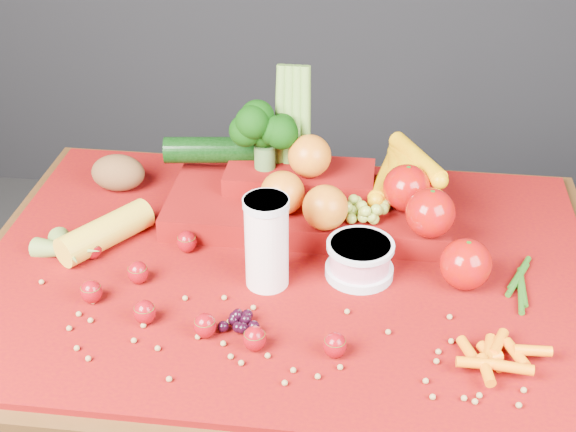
# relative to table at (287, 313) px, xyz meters

# --- Properties ---
(table) EXTENTS (1.10, 0.80, 0.75)m
(table) POSITION_rel_table_xyz_m (0.00, 0.00, 0.00)
(table) COLOR #39230D
(table) RESTS_ON ground
(red_cloth) EXTENTS (1.05, 0.75, 0.01)m
(red_cloth) POSITION_rel_table_xyz_m (0.00, 0.00, 0.10)
(red_cloth) COLOR #770D03
(red_cloth) RESTS_ON table
(milk_glass) EXTENTS (0.08, 0.08, 0.16)m
(milk_glass) POSITION_rel_table_xyz_m (-0.03, -0.05, 0.19)
(milk_glass) COLOR white
(milk_glass) RESTS_ON red_cloth
(yogurt_bowl) EXTENTS (0.12, 0.12, 0.06)m
(yogurt_bowl) POSITION_rel_table_xyz_m (0.13, -0.01, 0.14)
(yogurt_bowl) COLOR silver
(yogurt_bowl) RESTS_ON red_cloth
(strawberry_scatter) EXTENTS (0.48, 0.28, 0.04)m
(strawberry_scatter) POSITION_rel_table_xyz_m (-0.16, -0.13, 0.13)
(strawberry_scatter) COLOR maroon
(strawberry_scatter) RESTS_ON red_cloth
(dark_grape_cluster) EXTENTS (0.06, 0.05, 0.03)m
(dark_grape_cluster) POSITION_rel_table_xyz_m (-0.05, -0.18, 0.12)
(dark_grape_cluster) COLOR black
(dark_grape_cluster) RESTS_ON red_cloth
(soybean_scatter) EXTENTS (0.84, 0.24, 0.01)m
(soybean_scatter) POSITION_rel_table_xyz_m (0.00, -0.20, 0.11)
(soybean_scatter) COLOR olive
(soybean_scatter) RESTS_ON red_cloth
(corn_ear) EXTENTS (0.25, 0.27, 0.06)m
(corn_ear) POSITION_rel_table_xyz_m (-0.36, -0.01, 0.13)
(corn_ear) COLOR gold
(corn_ear) RESTS_ON red_cloth
(potato) EXTENTS (0.11, 0.08, 0.07)m
(potato) POSITION_rel_table_xyz_m (-0.37, 0.22, 0.14)
(potato) COLOR brown
(potato) RESTS_ON red_cloth
(baby_carrot_pile) EXTENTS (0.18, 0.17, 0.03)m
(baby_carrot_pile) POSITION_rel_table_xyz_m (0.34, -0.23, 0.12)
(baby_carrot_pile) COLOR orange
(baby_carrot_pile) RESTS_ON red_cloth
(green_bean_pile) EXTENTS (0.14, 0.12, 0.01)m
(green_bean_pile) POSITION_rel_table_xyz_m (0.38, -0.01, 0.11)
(green_bean_pile) COLOR #205313
(green_bean_pile) RESTS_ON red_cloth
(produce_mound) EXTENTS (0.61, 0.37, 0.27)m
(produce_mound) POSITION_rel_table_xyz_m (0.05, 0.15, 0.17)
(produce_mound) COLOR #770D03
(produce_mound) RESTS_ON red_cloth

